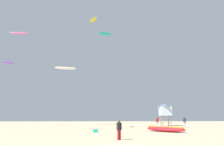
# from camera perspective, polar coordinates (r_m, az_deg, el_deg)

# --- Properties ---
(person_foreground) EXTENTS (0.47, 0.36, 1.61)m
(person_foreground) POSITION_cam_1_polar(r_m,az_deg,el_deg) (18.20, 1.88, -14.35)
(person_foreground) COLOR #B21E23
(person_foreground) RESTS_ON ground
(person_midground) EXTENTS (0.57, 0.39, 1.75)m
(person_midground) POSITION_cam_1_polar(r_m,az_deg,el_deg) (38.55, 18.63, -11.96)
(person_midground) COLOR silver
(person_midground) RESTS_ON ground
(person_left) EXTENTS (0.58, 0.40, 1.78)m
(person_left) POSITION_cam_1_polar(r_m,az_deg,el_deg) (37.67, 11.80, -12.30)
(person_left) COLOR silver
(person_left) RESTS_ON ground
(kite_grounded_near) EXTENTS (4.66, 5.08, 0.65)m
(kite_grounded_near) POSITION_cam_1_polar(r_m,az_deg,el_deg) (27.71, 13.89, -14.24)
(kite_grounded_near) COLOR red
(kite_grounded_near) RESTS_ON ground
(lifeguard_tower) EXTENTS (2.30, 2.30, 4.15)m
(lifeguard_tower) POSITION_cam_1_polar(r_m,az_deg,el_deg) (42.52, 13.88, -9.33)
(lifeguard_tower) COLOR #8C704C
(lifeguard_tower) RESTS_ON ground
(cooler_box) EXTENTS (0.56, 0.36, 0.32)m
(cooler_box) POSITION_cam_1_polar(r_m,az_deg,el_deg) (26.16, -4.35, -15.05)
(cooler_box) COLOR #19B29E
(cooler_box) RESTS_ON ground
(kite_aloft_0) EXTENTS (2.58, 0.93, 0.50)m
(kite_aloft_0) POSITION_cam_1_polar(r_m,az_deg,el_deg) (31.21, -23.40, 9.70)
(kite_aloft_0) COLOR #E5598C
(kite_aloft_2) EXTENTS (2.48, 1.89, 0.51)m
(kite_aloft_2) POSITION_cam_1_polar(r_m,az_deg,el_deg) (47.14, -25.83, 2.53)
(kite_aloft_2) COLOR purple
(kite_aloft_4) EXTENTS (2.76, 3.76, 0.62)m
(kite_aloft_4) POSITION_cam_1_polar(r_m,az_deg,el_deg) (60.15, -5.02, 13.83)
(kite_aloft_4) COLOR yellow
(kite_aloft_5) EXTENTS (3.35, 1.87, 0.77)m
(kite_aloft_5) POSITION_cam_1_polar(r_m,az_deg,el_deg) (52.64, -1.86, 10.34)
(kite_aloft_5) COLOR #19B29E
(kite_aloft_6) EXTENTS (4.38, 2.13, 0.49)m
(kite_aloft_6) POSITION_cam_1_polar(r_m,az_deg,el_deg) (43.90, -12.19, 1.25)
(kite_aloft_6) COLOR white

